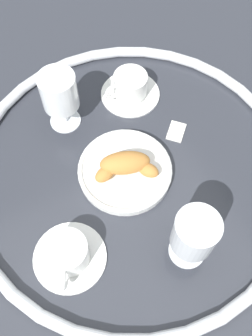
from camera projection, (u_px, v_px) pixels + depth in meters
ground_plane at (131, 170)px, 0.79m from camera, size 2.20×2.20×0.00m
table_chrome_rim at (131, 168)px, 0.78m from camera, size 0.67×0.67×0.02m
pastry_plate at (126, 172)px, 0.78m from camera, size 0.19×0.19×0.02m
croissant_large at (126, 166)px, 0.75m from camera, size 0.13×0.09×0.04m
coffee_cup_near at (130, 87)px, 0.87m from camera, size 0.14×0.14×0.06m
coffee_cup_far at (68, 254)px, 0.68m from camera, size 0.14×0.14×0.06m
juice_glass_left at (59, 93)px, 0.77m from camera, size 0.08×0.08×0.14m
juice_glass_right at (194, 235)px, 0.63m from camera, size 0.08×0.08×0.14m
sugar_packet at (176, 131)px, 0.84m from camera, size 0.06×0.06×0.01m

